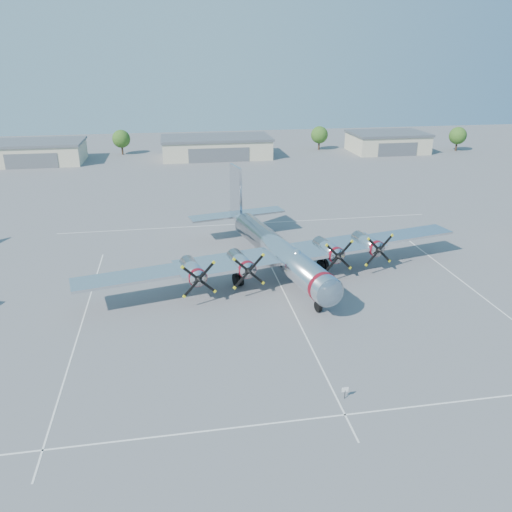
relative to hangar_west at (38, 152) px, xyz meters
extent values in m
plane|color=#5B5B5E|center=(45.00, -81.96, -2.71)|extent=(260.00, 260.00, 0.00)
cube|color=silver|center=(23.00, -86.96, -2.71)|extent=(0.15, 40.00, 0.01)
cube|color=silver|center=(45.00, -86.96, -2.71)|extent=(0.15, 40.00, 0.01)
cube|color=silver|center=(67.00, -86.96, -2.71)|extent=(0.15, 40.00, 0.01)
cube|color=silver|center=(45.00, -103.96, -2.71)|extent=(60.00, 0.15, 0.01)
cube|color=silver|center=(45.00, -56.96, -2.71)|extent=(60.00, 0.15, 0.01)
cube|color=beige|center=(0.00, 0.04, -0.31)|extent=(22.00, 14.00, 4.80)
cube|color=slate|center=(0.00, 0.04, 2.39)|extent=(22.60, 14.60, 0.60)
cube|color=slate|center=(0.00, -7.01, -0.91)|extent=(12.10, 0.20, 3.60)
cube|color=beige|center=(45.00, 0.04, -0.31)|extent=(28.00, 14.00, 4.80)
cube|color=slate|center=(45.00, 0.04, 2.39)|extent=(28.60, 14.60, 0.60)
cube|color=slate|center=(45.00, -7.01, -0.91)|extent=(15.40, 0.20, 3.60)
cube|color=beige|center=(93.00, 0.04, -0.31)|extent=(20.00, 14.00, 4.80)
cube|color=slate|center=(93.00, 0.04, 2.39)|extent=(20.60, 14.60, 0.60)
cube|color=slate|center=(93.00, -7.01, -0.91)|extent=(11.00, 0.20, 3.60)
cylinder|color=#382619|center=(20.00, 8.04, -1.31)|extent=(0.50, 0.50, 2.80)
sphere|color=#244E16|center=(20.00, 8.04, 1.53)|extent=(4.80, 4.80, 4.80)
cylinder|color=#382619|center=(75.00, 6.04, -1.31)|extent=(0.50, 0.50, 2.80)
sphere|color=#244E16|center=(75.00, 6.04, 1.53)|extent=(4.80, 4.80, 4.80)
cylinder|color=#382619|center=(113.00, -1.96, -1.31)|extent=(0.50, 0.50, 2.80)
sphere|color=#244E16|center=(113.00, -1.96, 1.53)|extent=(4.80, 4.80, 4.80)
cylinder|color=black|center=(45.60, -102.08, -2.31)|extent=(0.06, 0.06, 0.81)
cube|color=white|center=(45.60, -102.08, -1.86)|extent=(0.56, 0.05, 0.40)
camera|label=1|loc=(33.16, -133.12, 22.90)|focal=35.00mm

